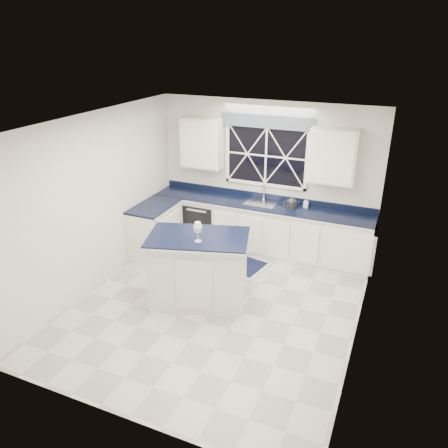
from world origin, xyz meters
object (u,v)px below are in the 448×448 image
at_px(island, 199,269).
at_px(dishwasher, 204,221).
at_px(faucet, 264,192).
at_px(wine_glass, 198,228).
at_px(kettle, 291,203).
at_px(soap_bottle, 306,203).

bearing_deg(island, dishwasher, 96.91).
height_order(dishwasher, faucet, faucet).
bearing_deg(wine_glass, kettle, 68.85).
distance_m(dishwasher, wine_glass, 2.37).
xyz_separation_m(faucet, island, (-0.30, -2.07, -0.56)).
xyz_separation_m(faucet, soap_bottle, (0.79, -0.05, -0.07)).
distance_m(island, soap_bottle, 2.35).
relative_size(kettle, soap_bottle, 1.59).
relative_size(dishwasher, kettle, 3.02).
relative_size(dishwasher, soap_bottle, 4.81).
bearing_deg(faucet, dishwasher, -169.98).
height_order(island, soap_bottle, soap_bottle).
relative_size(island, soap_bottle, 9.47).
height_order(dishwasher, island, island).
bearing_deg(island, soap_bottle, 45.52).
bearing_deg(island, wine_glass, -79.82).
bearing_deg(kettle, faucet, 141.82).
height_order(dishwasher, soap_bottle, soap_bottle).
bearing_deg(kettle, dishwasher, 159.87).
xyz_separation_m(dishwasher, faucet, (1.10, 0.19, 0.69)).
distance_m(dishwasher, faucet, 1.31).
bearing_deg(kettle, wine_glass, -131.82).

